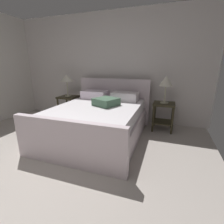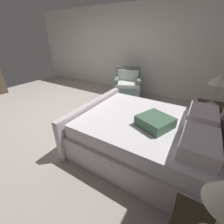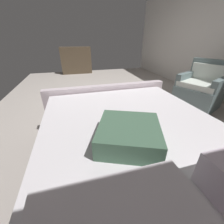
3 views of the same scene
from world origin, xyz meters
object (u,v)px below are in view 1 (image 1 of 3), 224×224
object	(u,v)px
table_lamp_right	(166,82)
table_lamp_left	(67,79)
nightstand_right	(163,112)
nightstand_left	(69,104)
bed	(99,120)

from	to	relation	value
table_lamp_right	table_lamp_left	world-z (taller)	table_lamp_right
table_lamp_right	table_lamp_left	distance (m)	2.35
nightstand_right	table_lamp_right	distance (m)	0.64
table_lamp_right	nightstand_left	size ratio (longest dim) A/B	0.94
bed	nightstand_left	bearing A→B (deg)	147.59
bed	table_lamp_left	world-z (taller)	table_lamp_left
nightstand_right	table_lamp_right	bearing A→B (deg)	90.00
nightstand_right	nightstand_left	distance (m)	2.35
nightstand_right	table_lamp_left	distance (m)	2.44
nightstand_right	table_lamp_right	xyz separation A→B (m)	(0.00, 0.00, 0.64)
nightstand_right	nightstand_left	world-z (taller)	same
nightstand_right	nightstand_left	bearing A→B (deg)	-179.55
nightstand_right	table_lamp_left	bearing A→B (deg)	-179.55
bed	table_lamp_right	world-z (taller)	table_lamp_right
bed	table_lamp_left	bearing A→B (deg)	147.59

